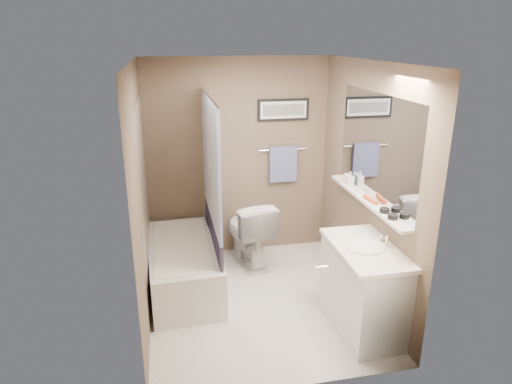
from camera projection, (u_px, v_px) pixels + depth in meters
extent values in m
plane|color=silver|center=(259.00, 301.00, 4.74)|extent=(2.50, 2.50, 0.00)
cube|color=silver|center=(259.00, 64.00, 3.96)|extent=(2.20, 2.50, 0.04)
cube|color=brown|center=(238.00, 160.00, 5.49)|extent=(2.20, 0.04, 2.40)
cube|color=brown|center=(295.00, 248.00, 3.21)|extent=(2.20, 0.04, 2.40)
cube|color=brown|center=(143.00, 200.00, 4.14)|extent=(0.04, 2.50, 2.40)
cube|color=brown|center=(365.00, 185.00, 4.55)|extent=(0.04, 2.50, 2.40)
cube|color=tan|center=(145.00, 202.00, 4.67)|extent=(0.02, 1.55, 2.00)
cylinder|color=silver|center=(209.00, 96.00, 4.46)|extent=(0.02, 1.55, 0.02)
cube|color=white|center=(211.00, 161.00, 4.67)|extent=(0.03, 1.45, 1.28)
cube|color=#272545|center=(213.00, 234.00, 4.94)|extent=(0.03, 1.45, 0.36)
cube|color=silver|center=(376.00, 147.00, 4.28)|extent=(0.02, 1.60, 1.00)
cube|color=silver|center=(366.00, 200.00, 4.43)|extent=(0.12, 1.60, 0.03)
cylinder|color=silver|center=(283.00, 150.00, 5.54)|extent=(0.60, 0.02, 0.02)
cube|color=#8A95C9|center=(283.00, 164.00, 5.58)|extent=(0.34, 0.05, 0.44)
cube|color=black|center=(283.00, 110.00, 5.40)|extent=(0.62, 0.02, 0.26)
cube|color=white|center=(284.00, 110.00, 5.39)|extent=(0.56, 0.00, 0.20)
cube|color=#595959|center=(284.00, 110.00, 5.39)|extent=(0.50, 0.00, 0.13)
cube|color=silver|center=(366.00, 266.00, 3.36)|extent=(0.80, 0.02, 2.00)
cylinder|color=silver|center=(322.00, 267.00, 3.35)|extent=(0.10, 0.02, 0.02)
cube|color=white|center=(183.00, 267.00, 4.92)|extent=(0.78, 1.53, 0.50)
cube|color=white|center=(181.00, 246.00, 4.84)|extent=(0.56, 1.36, 0.02)
imported|color=silver|center=(248.00, 231.00, 5.42)|extent=(0.59, 0.87, 0.81)
cube|color=white|center=(364.00, 290.00, 4.18)|extent=(0.55, 0.92, 0.80)
cube|color=white|center=(366.00, 249.00, 4.04)|extent=(0.54, 0.96, 0.04)
cylinder|color=white|center=(365.00, 246.00, 4.03)|extent=(0.34, 0.34, 0.01)
cylinder|color=white|center=(387.00, 240.00, 4.05)|extent=(0.02, 0.02, 0.10)
sphere|color=silver|center=(382.00, 238.00, 4.15)|extent=(0.05, 0.05, 0.05)
cylinder|color=black|center=(393.00, 217.00, 3.93)|extent=(0.09, 0.09, 0.04)
cylinder|color=black|center=(385.00, 210.00, 4.07)|extent=(0.09, 0.09, 0.04)
cylinder|color=#C4401B|center=(370.00, 199.00, 4.34)|extent=(0.07, 0.22, 0.04)
cube|color=pink|center=(357.00, 191.00, 4.63)|extent=(0.04, 0.16, 0.01)
cylinder|color=silver|center=(347.00, 178.00, 4.88)|extent=(0.08, 0.08, 0.10)
imported|color=#999999|center=(350.00, 178.00, 4.79)|extent=(0.07, 0.07, 0.15)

